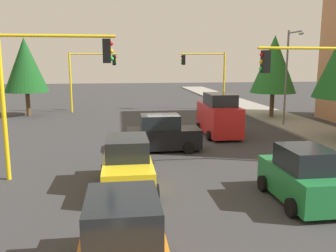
{
  "coord_description": "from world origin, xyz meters",
  "views": [
    {
      "loc": [
        20.83,
        -2.87,
        4.8
      ],
      "look_at": [
        1.18,
        -0.22,
        1.2
      ],
      "focal_mm": 38.07,
      "sensor_mm": 36.0,
      "label": 1
    }
  ],
  "objects_px": {
    "traffic_signal_near_right": "(47,77)",
    "traffic_signal_far_left": "(207,69)",
    "tree_opposite_side": "(25,65)",
    "tree_roadside_mid": "(274,64)",
    "car_yellow": "(127,166)",
    "street_lamp_curbside": "(289,68)",
    "car_black": "(163,134)",
    "car_orange": "(123,248)",
    "traffic_signal_far_right": "(89,70)",
    "delivery_van_red": "(219,116)",
    "car_green": "(302,177)",
    "traffic_signal_near_left": "(314,82)"
  },
  "relations": [
    {
      "from": "traffic_signal_near_left",
      "to": "car_green",
      "type": "bearing_deg",
      "value": -32.08
    },
    {
      "from": "car_green",
      "to": "car_yellow",
      "type": "bearing_deg",
      "value": -109.83
    },
    {
      "from": "delivery_van_red",
      "to": "car_black",
      "type": "bearing_deg",
      "value": -49.24
    },
    {
      "from": "traffic_signal_far_right",
      "to": "street_lamp_curbside",
      "type": "height_order",
      "value": "street_lamp_curbside"
    },
    {
      "from": "traffic_signal_near_right",
      "to": "tree_opposite_side",
      "type": "distance_m",
      "value": 18.76
    },
    {
      "from": "traffic_signal_far_right",
      "to": "delivery_van_red",
      "type": "bearing_deg",
      "value": 36.47
    },
    {
      "from": "traffic_signal_near_right",
      "to": "car_black",
      "type": "xyz_separation_m",
      "value": [
        -4.0,
        5.13,
        -3.29
      ]
    },
    {
      "from": "traffic_signal_near_right",
      "to": "tree_opposite_side",
      "type": "height_order",
      "value": "tree_opposite_side"
    },
    {
      "from": "traffic_signal_near_right",
      "to": "traffic_signal_far_left",
      "type": "bearing_deg",
      "value": 150.24
    },
    {
      "from": "street_lamp_curbside",
      "to": "tree_roadside_mid",
      "type": "bearing_deg",
      "value": 169.67
    },
    {
      "from": "car_green",
      "to": "tree_opposite_side",
      "type": "bearing_deg",
      "value": -146.92
    },
    {
      "from": "car_orange",
      "to": "tree_roadside_mid",
      "type": "bearing_deg",
      "value": 149.41
    },
    {
      "from": "delivery_van_red",
      "to": "car_orange",
      "type": "relative_size",
      "value": 1.23
    },
    {
      "from": "traffic_signal_far_left",
      "to": "street_lamp_curbside",
      "type": "xyz_separation_m",
      "value": [
        10.39,
        3.5,
        0.33
      ]
    },
    {
      "from": "tree_opposite_side",
      "to": "car_orange",
      "type": "height_order",
      "value": "tree_opposite_side"
    },
    {
      "from": "tree_opposite_side",
      "to": "delivery_van_red",
      "type": "distance_m",
      "value": 18.17
    },
    {
      "from": "tree_roadside_mid",
      "to": "car_black",
      "type": "bearing_deg",
      "value": -46.7
    },
    {
      "from": "car_yellow",
      "to": "car_black",
      "type": "xyz_separation_m",
      "value": [
        -5.74,
        2.05,
        -0.0
      ]
    },
    {
      "from": "delivery_van_red",
      "to": "traffic_signal_far_right",
      "type": "bearing_deg",
      "value": -143.53
    },
    {
      "from": "traffic_signal_near_left",
      "to": "car_green",
      "type": "relative_size",
      "value": 1.51
    },
    {
      "from": "traffic_signal_far_left",
      "to": "car_yellow",
      "type": "height_order",
      "value": "traffic_signal_far_left"
    },
    {
      "from": "traffic_signal_far_left",
      "to": "traffic_signal_near_right",
      "type": "bearing_deg",
      "value": -29.76
    },
    {
      "from": "traffic_signal_near_left",
      "to": "delivery_van_red",
      "type": "distance_m",
      "value": 8.28
    },
    {
      "from": "car_yellow",
      "to": "street_lamp_curbside",
      "type": "bearing_deg",
      "value": 133.74
    },
    {
      "from": "tree_roadside_mid",
      "to": "tree_opposite_side",
      "type": "xyz_separation_m",
      "value": [
        -4.0,
        -21.0,
        -0.07
      ]
    },
    {
      "from": "car_yellow",
      "to": "car_orange",
      "type": "bearing_deg",
      "value": -2.07
    },
    {
      "from": "car_yellow",
      "to": "car_black",
      "type": "distance_m",
      "value": 6.1
    },
    {
      "from": "traffic_signal_near_right",
      "to": "car_orange",
      "type": "xyz_separation_m",
      "value": [
        7.78,
        2.86,
        -3.29
      ]
    },
    {
      "from": "street_lamp_curbside",
      "to": "car_orange",
      "type": "height_order",
      "value": "street_lamp_curbside"
    },
    {
      "from": "car_green",
      "to": "traffic_signal_near_right",
      "type": "bearing_deg",
      "value": -113.3
    },
    {
      "from": "traffic_signal_near_right",
      "to": "tree_roadside_mid",
      "type": "bearing_deg",
      "value": 131.66
    },
    {
      "from": "traffic_signal_near_left",
      "to": "street_lamp_curbside",
      "type": "height_order",
      "value": "street_lamp_curbside"
    },
    {
      "from": "street_lamp_curbside",
      "to": "car_yellow",
      "type": "distance_m",
      "value": 16.78
    },
    {
      "from": "traffic_signal_near_right",
      "to": "traffic_signal_near_left",
      "type": "height_order",
      "value": "traffic_signal_near_right"
    },
    {
      "from": "tree_roadside_mid",
      "to": "car_yellow",
      "type": "relative_size",
      "value": 1.66
    },
    {
      "from": "tree_opposite_side",
      "to": "car_black",
      "type": "bearing_deg",
      "value": 36.58
    },
    {
      "from": "car_orange",
      "to": "street_lamp_curbside",
      "type": "bearing_deg",
      "value": 145.22
    },
    {
      "from": "traffic_signal_far_right",
      "to": "car_green",
      "type": "bearing_deg",
      "value": 20.53
    },
    {
      "from": "street_lamp_curbside",
      "to": "car_yellow",
      "type": "height_order",
      "value": "street_lamp_curbside"
    },
    {
      "from": "tree_opposite_side",
      "to": "car_green",
      "type": "xyz_separation_m",
      "value": [
        21.87,
        14.25,
        -3.59
      ]
    },
    {
      "from": "street_lamp_curbside",
      "to": "car_green",
      "type": "distance_m",
      "value": 15.14
    },
    {
      "from": "traffic_signal_far_right",
      "to": "delivery_van_red",
      "type": "relative_size",
      "value": 1.18
    },
    {
      "from": "traffic_signal_far_left",
      "to": "car_black",
      "type": "xyz_separation_m",
      "value": [
        16.0,
        -6.31,
        -3.12
      ]
    },
    {
      "from": "car_black",
      "to": "car_orange",
      "type": "height_order",
      "value": "same"
    },
    {
      "from": "delivery_van_red",
      "to": "car_yellow",
      "type": "distance_m",
      "value": 11.16
    },
    {
      "from": "car_yellow",
      "to": "tree_roadside_mid",
      "type": "bearing_deg",
      "value": 141.19
    },
    {
      "from": "tree_roadside_mid",
      "to": "car_yellow",
      "type": "height_order",
      "value": "tree_roadside_mid"
    },
    {
      "from": "street_lamp_curbside",
      "to": "tree_roadside_mid",
      "type": "height_order",
      "value": "street_lamp_curbside"
    },
    {
      "from": "traffic_signal_far_left",
      "to": "car_black",
      "type": "distance_m",
      "value": 17.48
    },
    {
      "from": "traffic_signal_near_left",
      "to": "street_lamp_curbside",
      "type": "distance_m",
      "value": 10.25
    }
  ]
}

